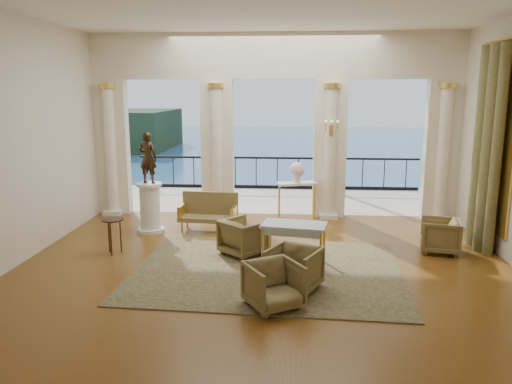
# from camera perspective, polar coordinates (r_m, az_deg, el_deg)

# --- Properties ---
(floor) EXTENTS (9.00, 9.00, 0.00)m
(floor) POSITION_cam_1_polar(r_m,az_deg,el_deg) (9.12, 0.94, -8.60)
(floor) COLOR #432508
(floor) RESTS_ON ground
(room_walls) EXTENTS (9.00, 9.00, 9.00)m
(room_walls) POSITION_cam_1_polar(r_m,az_deg,el_deg) (7.45, 0.53, 9.53)
(room_walls) COLOR beige
(room_walls) RESTS_ON ground
(arcade) EXTENTS (9.00, 0.56, 4.50)m
(arcade) POSITION_cam_1_polar(r_m,az_deg,el_deg) (12.39, 2.00, 8.97)
(arcade) COLOR beige
(arcade) RESTS_ON ground
(terrace) EXTENTS (10.00, 3.60, 0.10)m
(terrace) POSITION_cam_1_polar(r_m,az_deg,el_deg) (14.70, 2.22, -0.99)
(terrace) COLOR #A69B89
(terrace) RESTS_ON ground
(balustrade) EXTENTS (9.00, 0.06, 1.03)m
(balustrade) POSITION_cam_1_polar(r_m,az_deg,el_deg) (16.18, 2.43, 1.83)
(balustrade) COLOR black
(balustrade) RESTS_ON terrace
(palm_tree) EXTENTS (2.00, 2.00, 4.50)m
(palm_tree) POSITION_cam_1_polar(r_m,az_deg,el_deg) (15.25, 10.26, 14.95)
(palm_tree) COLOR #4C3823
(palm_tree) RESTS_ON terrace
(headland) EXTENTS (22.00, 18.00, 6.00)m
(headland) POSITION_cam_1_polar(r_m,az_deg,el_deg) (84.47, -17.12, 6.88)
(headland) COLOR black
(headland) RESTS_ON sea
(sea) EXTENTS (160.00, 160.00, 0.00)m
(sea) POSITION_cam_1_polar(r_m,az_deg,el_deg) (69.15, 3.75, 3.94)
(sea) COLOR #255F9A
(sea) RESTS_ON ground
(curtain) EXTENTS (0.33, 1.40, 4.09)m
(curtain) POSITION_cam_1_polar(r_m,az_deg,el_deg) (10.80, 24.88, 4.53)
(curtain) COLOR brown
(curtain) RESTS_ON ground
(window_frame) EXTENTS (0.04, 1.60, 3.40)m
(window_frame) POSITION_cam_1_polar(r_m,az_deg,el_deg) (10.86, 25.84, 4.91)
(window_frame) COLOR gold
(window_frame) RESTS_ON room_walls
(wall_sconce) EXTENTS (0.30, 0.11, 0.33)m
(wall_sconce) POSITION_cam_1_polar(r_m,az_deg,el_deg) (12.12, 8.61, 7.11)
(wall_sconce) COLOR gold
(wall_sconce) RESTS_ON arcade
(rug) EXTENTS (4.85, 3.86, 0.02)m
(rug) POSITION_cam_1_polar(r_m,az_deg,el_deg) (8.95, 1.32, -8.92)
(rug) COLOR #303519
(rug) RESTS_ON ground
(armchair_a) EXTENTS (0.98, 0.96, 0.75)m
(armchair_a) POSITION_cam_1_polar(r_m,az_deg,el_deg) (7.40, 2.06, -10.37)
(armchair_a) COLOR #4D3E1E
(armchair_a) RESTS_ON ground
(armchair_b) EXTENTS (0.98, 0.96, 0.77)m
(armchair_b) POSITION_cam_1_polar(r_m,az_deg,el_deg) (8.03, 4.32, -8.54)
(armchair_b) COLOR #4D3E1E
(armchair_b) RESTS_ON ground
(armchair_c) EXTENTS (0.82, 0.85, 0.74)m
(armchair_c) POSITION_cam_1_polar(r_m,az_deg,el_deg) (10.47, 20.29, -4.52)
(armchair_c) COLOR #4D3E1E
(armchair_c) RESTS_ON ground
(armchair_d) EXTENTS (1.04, 1.03, 0.78)m
(armchair_d) POSITION_cam_1_polar(r_m,az_deg,el_deg) (9.68, -1.36, -4.97)
(armchair_d) COLOR #4D3E1E
(armchair_d) RESTS_ON ground
(settee) EXTENTS (1.33, 0.66, 0.86)m
(settee) POSITION_cam_1_polar(r_m,az_deg,el_deg) (11.42, -5.40, -2.25)
(settee) COLOR #4D3E1E
(settee) RESTS_ON ground
(game_table) EXTENTS (1.24, 0.82, 0.79)m
(game_table) POSITION_cam_1_polar(r_m,az_deg,el_deg) (9.03, 4.37, -4.13)
(game_table) COLOR #9BB7C2
(game_table) RESTS_ON ground
(pedestal) EXTENTS (0.61, 0.61, 1.12)m
(pedestal) POSITION_cam_1_polar(r_m,az_deg,el_deg) (11.45, -12.01, -1.85)
(pedestal) COLOR silver
(pedestal) RESTS_ON ground
(statue) EXTENTS (0.47, 0.36, 1.14)m
(statue) POSITION_cam_1_polar(r_m,az_deg,el_deg) (11.24, -12.26, 3.86)
(statue) COLOR #302115
(statue) RESTS_ON pedestal
(console_table) EXTENTS (1.03, 0.64, 0.92)m
(console_table) POSITION_cam_1_polar(r_m,az_deg,el_deg) (12.33, 4.68, 0.38)
(console_table) COLOR silver
(console_table) RESTS_ON ground
(urn) EXTENTS (0.37, 0.37, 0.50)m
(urn) POSITION_cam_1_polar(r_m,az_deg,el_deg) (12.25, 4.71, 2.40)
(urn) COLOR silver
(urn) RESTS_ON console_table
(side_table) EXTENTS (0.43, 0.43, 0.70)m
(side_table) POSITION_cam_1_polar(r_m,az_deg,el_deg) (10.09, -16.05, -3.51)
(side_table) COLOR black
(side_table) RESTS_ON ground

